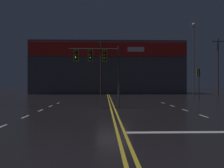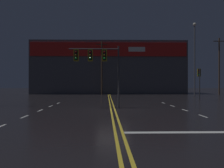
# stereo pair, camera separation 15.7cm
# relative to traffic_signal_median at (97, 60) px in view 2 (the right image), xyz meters

# --- Properties ---
(ground_plane) EXTENTS (200.00, 200.00, 0.00)m
(ground_plane) POSITION_rel_traffic_signal_median_xyz_m (1.31, -2.00, -4.06)
(ground_plane) COLOR black
(road_markings) EXTENTS (16.39, 60.00, 0.01)m
(road_markings) POSITION_rel_traffic_signal_median_xyz_m (2.46, -3.83, -4.06)
(road_markings) COLOR gold
(road_markings) RESTS_ON ground
(traffic_signal_median) EXTENTS (4.23, 0.36, 5.20)m
(traffic_signal_median) POSITION_rel_traffic_signal_median_xyz_m (0.00, 0.00, 0.00)
(traffic_signal_median) COLOR #38383D
(traffic_signal_median) RESTS_ON ground
(traffic_signal_corner_northeast) EXTENTS (0.42, 0.36, 3.92)m
(traffic_signal_corner_northeast) POSITION_rel_traffic_signal_median_xyz_m (12.36, 9.73, -1.18)
(traffic_signal_corner_northeast) COLOR #38383D
(traffic_signal_corner_northeast) RESTS_ON ground
(streetlight_near_left) EXTENTS (0.56, 0.56, 12.19)m
(streetlight_near_left) POSITION_rel_traffic_signal_median_xyz_m (15.49, 20.08, 3.45)
(streetlight_near_left) COLOR #59595E
(streetlight_near_left) RESTS_ON ground
(building_backdrop) EXTENTS (30.67, 10.23, 10.50)m
(building_backdrop) POSITION_rel_traffic_signal_median_xyz_m (1.31, 31.92, 1.21)
(building_backdrop) COLOR #4C4C51
(building_backdrop) RESTS_ON ground
(utility_pole_row) EXTENTS (44.97, 0.26, 10.70)m
(utility_pole_row) POSITION_rel_traffic_signal_median_xyz_m (1.43, 25.68, 1.16)
(utility_pole_row) COLOR #4C3828
(utility_pole_row) RESTS_ON ground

